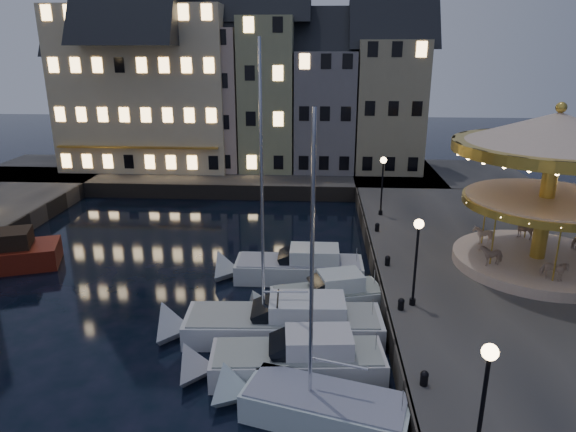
# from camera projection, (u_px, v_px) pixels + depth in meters

# --- Properties ---
(ground) EXTENTS (160.00, 160.00, 0.00)m
(ground) POSITION_uv_depth(u_px,v_px,m) (256.00, 335.00, 23.61)
(ground) COLOR black
(ground) RESTS_ON ground
(quay_east) EXTENTS (16.00, 56.00, 1.30)m
(quay_east) POSITION_uv_depth(u_px,v_px,m) (521.00, 276.00, 28.28)
(quay_east) COLOR #474442
(quay_east) RESTS_ON ground
(quay_north) EXTENTS (44.00, 12.00, 1.30)m
(quay_north) POSITION_uv_depth(u_px,v_px,m) (209.00, 176.00, 50.43)
(quay_north) COLOR #474442
(quay_north) RESTS_ON ground
(quaywall_e) EXTENTS (0.15, 44.00, 1.30)m
(quaywall_e) POSITION_uv_depth(u_px,v_px,m) (375.00, 272.00, 28.75)
(quaywall_e) COLOR #47423A
(quaywall_e) RESTS_ON ground
(quaywall_n) EXTENTS (48.00, 0.15, 1.30)m
(quaywall_n) POSITION_uv_depth(u_px,v_px,m) (218.00, 192.00, 44.62)
(quaywall_n) COLOR #47423A
(quaywall_n) RESTS_ON ground
(streetlamp_a) EXTENTS (0.44, 0.44, 4.17)m
(streetlamp_a) POSITION_uv_depth(u_px,v_px,m) (484.00, 393.00, 13.40)
(streetlamp_a) COLOR black
(streetlamp_a) RESTS_ON quay_east
(streetlamp_b) EXTENTS (0.44, 0.44, 4.17)m
(streetlamp_b) POSITION_uv_depth(u_px,v_px,m) (417.00, 250.00, 22.88)
(streetlamp_b) COLOR black
(streetlamp_b) RESTS_ON quay_east
(streetlamp_c) EXTENTS (0.44, 0.44, 4.17)m
(streetlamp_c) POSITION_uv_depth(u_px,v_px,m) (383.00, 178.00, 35.69)
(streetlamp_c) COLOR black
(streetlamp_c) RESTS_ON quay_east
(bollard_a) EXTENTS (0.30, 0.30, 0.57)m
(bollard_a) POSITION_uv_depth(u_px,v_px,m) (424.00, 377.00, 17.98)
(bollard_a) COLOR black
(bollard_a) RESTS_ON quay_east
(bollard_b) EXTENTS (0.30, 0.30, 0.57)m
(bollard_b) POSITION_uv_depth(u_px,v_px,m) (401.00, 303.00, 23.20)
(bollard_b) COLOR black
(bollard_b) RESTS_ON quay_east
(bollard_c) EXTENTS (0.30, 0.30, 0.57)m
(bollard_c) POSITION_uv_depth(u_px,v_px,m) (388.00, 260.00, 27.94)
(bollard_c) COLOR black
(bollard_c) RESTS_ON quay_east
(bollard_d) EXTENTS (0.30, 0.30, 0.57)m
(bollard_d) POSITION_uv_depth(u_px,v_px,m) (377.00, 227.00, 33.16)
(bollard_d) COLOR black
(bollard_d) RESTS_ON quay_east
(townhouse_na) EXTENTS (5.50, 8.00, 12.80)m
(townhouse_na) POSITION_uv_depth(u_px,v_px,m) (95.00, 99.00, 50.78)
(townhouse_na) COLOR slate
(townhouse_na) RESTS_ON quay_north
(townhouse_nb) EXTENTS (6.16, 8.00, 13.80)m
(townhouse_nb) POSITION_uv_depth(u_px,v_px,m) (149.00, 94.00, 50.31)
(townhouse_nb) COLOR slate
(townhouse_nb) RESTS_ON quay_north
(townhouse_nc) EXTENTS (6.82, 8.00, 14.80)m
(townhouse_nc) POSITION_uv_depth(u_px,v_px,m) (210.00, 89.00, 49.80)
(townhouse_nc) COLOR #B89E91
(townhouse_nc) RESTS_ON quay_north
(townhouse_nd) EXTENTS (5.50, 8.00, 15.80)m
(townhouse_nd) POSITION_uv_depth(u_px,v_px,m) (268.00, 84.00, 49.30)
(townhouse_nd) COLOR gray
(townhouse_nd) RESTS_ON quay_north
(townhouse_ne) EXTENTS (6.16, 8.00, 12.80)m
(townhouse_ne) POSITION_uv_depth(u_px,v_px,m) (325.00, 101.00, 49.45)
(townhouse_ne) COLOR slate
(townhouse_ne) RESTS_ON quay_north
(townhouse_nf) EXTENTS (6.82, 8.00, 13.80)m
(townhouse_nf) POSITION_uv_depth(u_px,v_px,m) (388.00, 96.00, 48.94)
(townhouse_nf) COLOR gray
(townhouse_nf) RESTS_ON quay_north
(hotel_corner) EXTENTS (17.60, 9.00, 16.80)m
(hotel_corner) POSITION_uv_depth(u_px,v_px,m) (148.00, 78.00, 49.84)
(hotel_corner) COLOR beige
(hotel_corner) RESTS_ON quay_north
(motorboat_a) EXTENTS (6.90, 3.88, 11.42)m
(motorboat_a) POSITION_uv_depth(u_px,v_px,m) (310.00, 405.00, 18.19)
(motorboat_a) COLOR silver
(motorboat_a) RESTS_ON ground
(motorboat_b) EXTENTS (8.04, 2.93, 2.15)m
(motorboat_b) POSITION_uv_depth(u_px,v_px,m) (287.00, 362.00, 20.51)
(motorboat_b) COLOR silver
(motorboat_b) RESTS_ON ground
(motorboat_c) EXTENTS (9.99, 3.05, 13.27)m
(motorboat_c) POSITION_uv_depth(u_px,v_px,m) (275.00, 324.00, 23.30)
(motorboat_c) COLOR silver
(motorboat_c) RESTS_ON ground
(motorboat_d) EXTENTS (6.60, 3.72, 2.15)m
(motorboat_d) POSITION_uv_depth(u_px,v_px,m) (319.00, 299.00, 25.67)
(motorboat_d) COLOR silver
(motorboat_d) RESTS_ON ground
(motorboat_e) EXTENTS (8.25, 2.44, 2.15)m
(motorboat_e) POSITION_uv_depth(u_px,v_px,m) (292.00, 268.00, 29.25)
(motorboat_e) COLOR silver
(motorboat_e) RESTS_ON ground
(carousel) EXTENTS (10.04, 10.04, 8.78)m
(carousel) POSITION_uv_depth(u_px,v_px,m) (553.00, 162.00, 26.12)
(carousel) COLOR beige
(carousel) RESTS_ON quay_east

